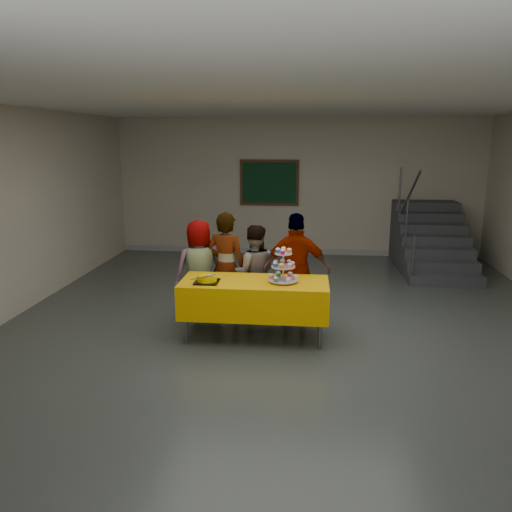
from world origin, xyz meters
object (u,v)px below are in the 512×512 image
at_px(bear_cake, 207,278).
at_px(schoolchild_c, 254,273).
at_px(bake_table, 254,297).
at_px(schoolchild_a, 200,269).
at_px(schoolchild_d, 297,270).
at_px(cupcake_stand, 283,268).
at_px(staircase, 429,243).
at_px(noticeboard, 269,183).
at_px(schoolchild_b, 226,267).

distance_m(bear_cake, schoolchild_c, 0.99).
distance_m(bake_table, schoolchild_a, 1.13).
relative_size(bake_table, schoolchild_d, 1.20).
relative_size(bake_table, schoolchild_a, 1.31).
xyz_separation_m(cupcake_stand, staircase, (2.76, 4.13, -0.46)).
bearing_deg(bear_cake, noticeboard, 85.52).
bearing_deg(schoolchild_a, noticeboard, -123.56).
bearing_deg(schoolchild_c, cupcake_stand, 113.98).
distance_m(cupcake_stand, schoolchild_c, 0.89).
xyz_separation_m(schoolchild_b, schoolchild_d, (1.00, -0.11, 0.01)).
relative_size(bear_cake, noticeboard, 0.28).
height_order(schoolchild_a, schoolchild_b, schoolchild_b).
height_order(staircase, noticeboard, noticeboard).
bearing_deg(staircase, bear_cake, -131.21).
height_order(bake_table, bear_cake, bear_cake).
bearing_deg(cupcake_stand, bear_cake, -173.28).
bearing_deg(schoolchild_b, bear_cake, 91.26).
bearing_deg(schoolchild_c, schoolchild_d, 156.97).
bearing_deg(schoolchild_a, bake_table, 116.05).
height_order(schoolchild_a, schoolchild_c, schoolchild_a).
bearing_deg(staircase, bake_table, -127.22).
height_order(schoolchild_a, staircase, staircase).
relative_size(bake_table, cupcake_stand, 4.22).
bearing_deg(schoolchild_b, cupcake_stand, 151.22).
height_order(cupcake_stand, schoolchild_d, schoolchild_d).
bearing_deg(cupcake_stand, noticeboard, 96.39).
relative_size(schoolchild_a, schoolchild_d, 0.91).
distance_m(schoolchild_a, schoolchild_b, 0.40).
relative_size(bear_cake, schoolchild_b, 0.23).
xyz_separation_m(bake_table, schoolchild_c, (-0.08, 0.71, 0.13)).
bearing_deg(bake_table, schoolchild_a, 140.60).
bearing_deg(bear_cake, bake_table, 12.05).
height_order(schoolchild_c, noticeboard, noticeboard).
relative_size(schoolchild_c, staircase, 0.57).
bearing_deg(schoolchild_d, bear_cake, 30.79).
relative_size(bear_cake, schoolchild_c, 0.26).
bearing_deg(schoolchild_d, staircase, -126.40).
height_order(bake_table, schoolchild_d, schoolchild_d).
distance_m(schoolchild_c, staircase, 4.69).
xyz_separation_m(schoolchild_a, schoolchild_b, (0.39, -0.06, 0.06)).
xyz_separation_m(bake_table, bear_cake, (-0.59, -0.13, 0.27)).
bearing_deg(bake_table, staircase, 52.78).
distance_m(bake_table, cupcake_stand, 0.54).
bearing_deg(schoolchild_b, noticeboard, -84.04).
bearing_deg(schoolchild_c, noticeboard, -96.51).
bearing_deg(noticeboard, schoolchild_a, -99.02).
bearing_deg(noticeboard, schoolchild_c, -88.56).
distance_m(schoolchild_d, noticeboard, 4.54).
distance_m(bake_table, schoolchild_d, 0.79).
bearing_deg(cupcake_stand, schoolchild_a, 149.58).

